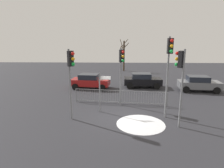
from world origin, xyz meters
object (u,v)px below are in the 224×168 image
at_px(traffic_light_rear_right, 121,64).
at_px(car_red_near, 90,81).
at_px(traffic_light_foreground_right, 169,60).
at_px(car_black_mid, 142,80).
at_px(direction_sign_post, 101,90).
at_px(traffic_light_rear_left, 71,69).
at_px(car_grey_far, 199,83).
at_px(bare_tree_left, 124,54).
at_px(traffic_light_mid_right, 181,71).

relative_size(traffic_light_rear_right, car_red_near, 1.08).
height_order(traffic_light_foreground_right, car_black_mid, traffic_light_foreground_right).
distance_m(traffic_light_foreground_right, direction_sign_post, 4.82).
distance_m(traffic_light_rear_left, car_red_near, 8.38).
relative_size(direction_sign_post, car_grey_far, 0.69).
bearing_deg(car_black_mid, car_grey_far, -13.16).
height_order(traffic_light_rear_right, direction_sign_post, traffic_light_rear_right).
xyz_separation_m(car_black_mid, car_red_near, (-5.34, -0.63, 0.00)).
bearing_deg(bare_tree_left, car_black_mid, -81.44).
xyz_separation_m(traffic_light_rear_right, car_black_mid, (2.28, 5.83, -2.36)).
xyz_separation_m(traffic_light_mid_right, car_grey_far, (4.35, 8.01, -2.46)).
bearing_deg(traffic_light_foreground_right, traffic_light_mid_right, 101.52).
distance_m(traffic_light_rear_right, bare_tree_left, 16.76).
relative_size(traffic_light_mid_right, traffic_light_rear_left, 1.01).
bearing_deg(car_black_mid, traffic_light_foreground_right, -84.58).
height_order(traffic_light_rear_right, bare_tree_left, bare_tree_left).
relative_size(traffic_light_mid_right, car_red_near, 1.11).
height_order(direction_sign_post, car_grey_far, direction_sign_post).
distance_m(traffic_light_foreground_right, bare_tree_left, 19.27).
bearing_deg(traffic_light_foreground_right, car_red_near, -56.97).
bearing_deg(direction_sign_post, bare_tree_left, 86.59).
xyz_separation_m(traffic_light_rear_left, direction_sign_post, (1.61, 1.43, -1.64)).
xyz_separation_m(direction_sign_post, car_black_mid, (3.69, 7.22, -0.78)).
height_order(traffic_light_mid_right, traffic_light_rear_left, traffic_light_mid_right).
bearing_deg(direction_sign_post, car_black_mid, 65.95).
height_order(direction_sign_post, car_red_near, direction_sign_post).
bearing_deg(bare_tree_left, traffic_light_foreground_right, -83.57).
xyz_separation_m(traffic_light_rear_right, bare_tree_left, (0.63, 16.74, -0.55)).
bearing_deg(traffic_light_rear_left, traffic_light_rear_right, 174.98).
height_order(car_grey_far, bare_tree_left, bare_tree_left).
distance_m(traffic_light_foreground_right, traffic_light_rear_right, 3.71).
height_order(traffic_light_rear_left, traffic_light_rear_right, traffic_light_rear_left).
bearing_deg(direction_sign_post, car_grey_far, 36.21).
relative_size(direction_sign_post, car_red_near, 0.69).
bearing_deg(car_grey_far, car_black_mid, 170.85).
distance_m(car_black_mid, bare_tree_left, 11.18).
relative_size(traffic_light_rear_right, direction_sign_post, 1.56).
xyz_separation_m(traffic_light_foreground_right, car_red_near, (-5.85, 7.58, -2.93)).
bearing_deg(traffic_light_mid_right, car_red_near, 79.10).
distance_m(traffic_light_mid_right, traffic_light_rear_left, 6.20).
distance_m(direction_sign_post, car_grey_far, 10.67).
distance_m(traffic_light_mid_right, car_black_mid, 9.76).
xyz_separation_m(traffic_light_foreground_right, traffic_light_rear_right, (-2.79, 2.38, -0.56)).
bearing_deg(car_black_mid, direction_sign_post, -115.23).
bearing_deg(direction_sign_post, traffic_light_foreground_right, -10.23).
bearing_deg(car_grey_far, traffic_light_foreground_right, -118.76).
relative_size(traffic_light_foreground_right, direction_sign_post, 1.85).
bearing_deg(car_grey_far, car_red_near, -178.33).
xyz_separation_m(traffic_light_mid_right, bare_tree_left, (-2.50, 20.31, -0.65)).
height_order(traffic_light_mid_right, direction_sign_post, traffic_light_mid_right).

